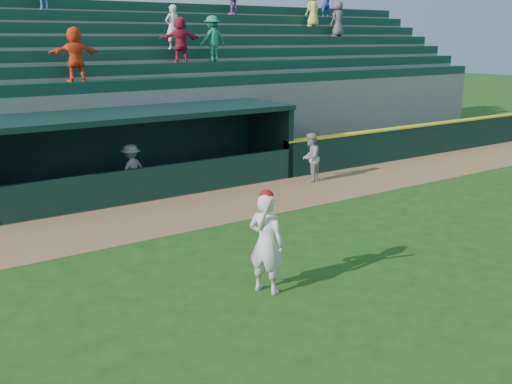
{
  "coord_description": "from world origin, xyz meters",
  "views": [
    {
      "loc": [
        -6.7,
        -8.45,
        4.58
      ],
      "look_at": [
        0.0,
        1.6,
        1.3
      ],
      "focal_mm": 40.0,
      "sensor_mm": 36.0,
      "label": 1
    }
  ],
  "objects": [
    {
      "name": "field_wall_right",
      "position": [
        12.25,
        6.55,
        0.6
      ],
      "size": [
        15.5,
        0.3,
        1.2
      ],
      "primitive_type": "cube",
      "color": "black",
      "rests_on": "ground"
    },
    {
      "name": "batter_at_plate",
      "position": [
        -1.11,
        -0.4,
        0.98
      ],
      "size": [
        0.72,
        0.9,
        1.98
      ],
      "color": "silver",
      "rests_on": "ground"
    },
    {
      "name": "warning_track",
      "position": [
        0.0,
        4.9,
        0.01
      ],
      "size": [
        40.0,
        3.0,
        0.01
      ],
      "primitive_type": "cube",
      "color": "olive",
      "rests_on": "ground"
    },
    {
      "name": "stands",
      "position": [
        -0.01,
        12.56,
        2.4
      ],
      "size": [
        34.5,
        6.25,
        7.6
      ],
      "color": "slate",
      "rests_on": "ground"
    },
    {
      "name": "ground",
      "position": [
        0.0,
        0.0,
        0.0
      ],
      "size": [
        120.0,
        120.0,
        0.0
      ],
      "primitive_type": "plane",
      "color": "#1D4310",
      "rests_on": "ground"
    },
    {
      "name": "dugout_player_inside",
      "position": [
        -0.59,
        7.43,
        0.77
      ],
      "size": [
        1.13,
        0.91,
        1.53
      ],
      "primitive_type": "imported",
      "rotation": [
        0.0,
        0.0,
        3.54
      ],
      "color": "#ACACA6",
      "rests_on": "ground"
    },
    {
      "name": "dugout_player_front",
      "position": [
        4.88,
        5.71,
        0.8
      ],
      "size": [
        0.99,
        0.94,
        1.61
      ],
      "primitive_type": "imported",
      "rotation": [
        0.0,
        0.0,
        3.71
      ],
      "color": "#9C9C97",
      "rests_on": "ground"
    },
    {
      "name": "wall_stripe_right",
      "position": [
        12.25,
        6.55,
        1.23
      ],
      "size": [
        15.5,
        0.32,
        0.06
      ],
      "primitive_type": "cube",
      "color": "yellow",
      "rests_on": "field_wall_right"
    },
    {
      "name": "dugout",
      "position": [
        0.0,
        8.0,
        1.36
      ],
      "size": [
        9.4,
        2.8,
        2.46
      ],
      "color": "slate",
      "rests_on": "ground"
    }
  ]
}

